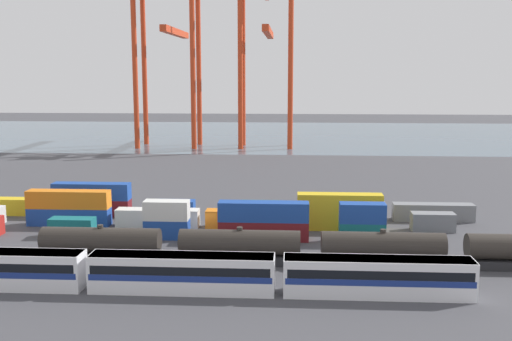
% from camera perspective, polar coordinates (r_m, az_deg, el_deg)
% --- Properties ---
extents(ground_plane, '(420.00, 420.00, 0.00)m').
position_cam_1_polar(ground_plane, '(124.37, -2.10, -1.06)').
color(ground_plane, '#424247').
extents(harbour_water, '(400.00, 110.00, 0.01)m').
position_cam_1_polar(harbour_water, '(219.72, 0.36, 3.43)').
color(harbour_water, '#475B6B').
rests_on(harbour_water, ground_plane).
extents(passenger_train, '(58.65, 3.14, 3.90)m').
position_cam_1_polar(passenger_train, '(62.72, -7.03, -9.47)').
color(passenger_train, silver).
rests_on(passenger_train, ground_plane).
extents(freight_tank_row, '(64.04, 2.94, 4.40)m').
position_cam_1_polar(freight_tank_row, '(70.90, 5.21, -7.28)').
color(freight_tank_row, '#232326').
rests_on(freight_tank_row, ground_plane).
extents(shipping_container_1, '(6.04, 2.44, 2.60)m').
position_cam_1_polar(shipping_container_1, '(86.40, -17.02, -5.17)').
color(shipping_container_1, '#146066').
rests_on(shipping_container_1, ground_plane).
extents(shipping_container_2, '(6.04, 2.44, 2.60)m').
position_cam_1_polar(shipping_container_2, '(82.76, -8.44, -5.49)').
color(shipping_container_2, '#1C4299').
rests_on(shipping_container_2, ground_plane).
extents(shipping_container_3, '(6.04, 2.44, 2.60)m').
position_cam_1_polar(shipping_container_3, '(82.14, -8.48, -3.73)').
color(shipping_container_3, silver).
rests_on(shipping_container_3, shipping_container_2).
extents(shipping_container_4, '(12.10, 2.44, 2.60)m').
position_cam_1_polar(shipping_container_4, '(81.09, 0.72, -5.69)').
color(shipping_container_4, maroon).
rests_on(shipping_container_4, ground_plane).
extents(shipping_container_5, '(12.10, 2.44, 2.60)m').
position_cam_1_polar(shipping_container_5, '(80.46, 0.72, -3.90)').
color(shipping_container_5, '#1C4299').
rests_on(shipping_container_5, shipping_container_4).
extents(shipping_container_6, '(6.04, 2.44, 2.60)m').
position_cam_1_polar(shipping_container_6, '(81.54, 10.02, -5.75)').
color(shipping_container_6, '#146066').
rests_on(shipping_container_6, ground_plane).
extents(shipping_container_7, '(6.04, 2.44, 2.60)m').
position_cam_1_polar(shipping_container_7, '(80.91, 10.07, -3.97)').
color(shipping_container_7, '#1C4299').
rests_on(shipping_container_7, shipping_container_6).
extents(shipping_container_9, '(12.10, 2.44, 2.60)m').
position_cam_1_polar(shipping_container_9, '(92.92, -17.28, -4.18)').
color(shipping_container_9, '#1C4299').
rests_on(shipping_container_9, ground_plane).
extents(shipping_container_10, '(12.10, 2.44, 2.60)m').
position_cam_1_polar(shipping_container_10, '(92.37, -17.36, -2.62)').
color(shipping_container_10, orange).
rests_on(shipping_container_10, shipping_container_9).
extents(shipping_container_11, '(12.10, 2.44, 2.60)m').
position_cam_1_polar(shipping_container_11, '(89.12, -9.30, -4.45)').
color(shipping_container_11, silver).
rests_on(shipping_container_11, ground_plane).
extents(shipping_container_12, '(12.10, 2.44, 2.60)m').
position_cam_1_polar(shipping_container_12, '(87.18, -0.79, -4.63)').
color(shipping_container_12, orange).
rests_on(shipping_container_12, ground_plane).
extents(shipping_container_13, '(12.10, 2.44, 2.60)m').
position_cam_1_polar(shipping_container_13, '(87.21, 7.92, -4.72)').
color(shipping_container_13, gold).
rests_on(shipping_container_13, ground_plane).
extents(shipping_container_14, '(12.10, 2.44, 2.60)m').
position_cam_1_polar(shipping_container_14, '(86.62, 7.95, -3.05)').
color(shipping_container_14, gold).
rests_on(shipping_container_14, shipping_container_13).
extents(shipping_container_15, '(6.04, 2.44, 2.60)m').
position_cam_1_polar(shipping_container_15, '(89.21, 16.42, -4.69)').
color(shipping_container_15, slate).
rests_on(shipping_container_15, ground_plane).
extents(shipping_container_16, '(12.10, 2.44, 2.60)m').
position_cam_1_polar(shipping_container_16, '(103.06, -22.26, -3.16)').
color(shipping_container_16, gold).
rests_on(shipping_container_16, ground_plane).
extents(shipping_container_17, '(12.10, 2.44, 2.60)m').
position_cam_1_polar(shipping_container_17, '(98.07, -15.28, -3.40)').
color(shipping_container_17, maroon).
rests_on(shipping_container_17, ground_plane).
extents(shipping_container_18, '(12.10, 2.44, 2.60)m').
position_cam_1_polar(shipping_container_18, '(97.55, -15.34, -1.91)').
color(shipping_container_18, '#1C4299').
rests_on(shipping_container_18, shipping_container_17).
extents(shipping_container_19, '(6.04, 2.44, 2.60)m').
position_cam_1_polar(shipping_container_19, '(94.67, -7.67, -3.60)').
color(shipping_container_19, '#1C4299').
rests_on(shipping_container_19, ground_plane).
extents(shipping_container_20, '(6.04, 2.44, 2.60)m').
position_cam_1_polar(shipping_container_20, '(93.04, 0.35, -3.74)').
color(shipping_container_20, '#197538').
rests_on(shipping_container_20, ground_plane).
extents(shipping_container_21, '(12.10, 2.44, 2.60)m').
position_cam_1_polar(shipping_container_21, '(93.27, 8.50, -3.81)').
color(shipping_container_21, silver).
rests_on(shipping_container_21, ground_plane).
extents(shipping_container_22, '(12.10, 2.44, 2.60)m').
position_cam_1_polar(shipping_container_22, '(95.34, 16.44, -3.81)').
color(shipping_container_22, slate).
rests_on(shipping_container_22, ground_plane).
extents(gantry_crane_west, '(18.67, 38.35, 51.01)m').
position_cam_1_polar(gantry_crane_west, '(187.92, -8.24, 11.65)').
color(gantry_crane_west, red).
rests_on(gantry_crane_west, ground_plane).
extents(gantry_crane_central, '(16.19, 40.52, 50.22)m').
position_cam_1_polar(gantry_crane_central, '(184.73, 1.02, 11.65)').
color(gantry_crane_central, red).
rests_on(gantry_crane_central, ground_plane).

